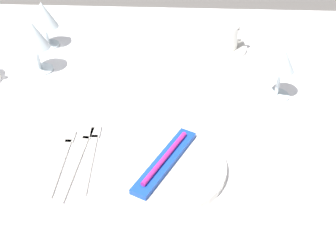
# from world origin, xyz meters

# --- Properties ---
(dining_table) EXTENTS (1.80, 1.11, 0.74)m
(dining_table) POSITION_xyz_m (0.00, 0.00, 0.66)
(dining_table) COLOR white
(dining_table) RESTS_ON ground
(dinner_plate) EXTENTS (0.25, 0.25, 0.02)m
(dinner_plate) POSITION_xyz_m (0.03, -0.27, 0.75)
(dinner_plate) COLOR white
(dinner_plate) RESTS_ON dining_table
(toothbrush_package) EXTENTS (0.12, 0.20, 0.02)m
(toothbrush_package) POSITION_xyz_m (0.03, -0.27, 0.77)
(toothbrush_package) COLOR blue
(toothbrush_package) RESTS_ON dinner_plate
(fork_outer) EXTENTS (0.03, 0.21, 0.00)m
(fork_outer) POSITION_xyz_m (-0.13, -0.24, 0.74)
(fork_outer) COLOR beige
(fork_outer) RESTS_ON dining_table
(fork_inner) EXTENTS (0.03, 0.23, 0.00)m
(fork_inner) POSITION_xyz_m (-0.16, -0.25, 0.74)
(fork_inner) COLOR beige
(fork_inner) RESTS_ON dining_table
(fork_salad) EXTENTS (0.02, 0.20, 0.00)m
(fork_salad) POSITION_xyz_m (-0.19, -0.25, 0.74)
(fork_salad) COLOR beige
(fork_salad) RESTS_ON dining_table
(dinner_knife) EXTENTS (0.02, 0.22, 0.00)m
(dinner_knife) POSITION_xyz_m (0.18, -0.27, 0.74)
(dinner_knife) COLOR beige
(dinner_knife) RESTS_ON dining_table
(spoon_soup) EXTENTS (0.03, 0.21, 0.01)m
(spoon_soup) POSITION_xyz_m (0.22, -0.24, 0.74)
(spoon_soup) COLOR beige
(spoon_soup) RESTS_ON dining_table
(saucer_right) EXTENTS (0.14, 0.14, 0.01)m
(saucer_right) POSITION_xyz_m (0.17, 0.25, 0.74)
(saucer_right) COLOR white
(saucer_right) RESTS_ON dining_table
(coffee_cup_right) EXTENTS (0.11, 0.08, 0.07)m
(coffee_cup_right) POSITION_xyz_m (0.17, 0.25, 0.79)
(coffee_cup_right) COLOR white
(coffee_cup_right) RESTS_ON saucer_right
(wine_glass_centre) EXTENTS (0.07, 0.07, 0.14)m
(wine_glass_centre) POSITION_xyz_m (0.30, 0.01, 0.84)
(wine_glass_centre) COLOR silver
(wine_glass_centre) RESTS_ON dining_table
(wine_glass_left) EXTENTS (0.08, 0.08, 0.15)m
(wine_glass_left) POSITION_xyz_m (-0.34, 0.10, 0.84)
(wine_glass_left) COLOR silver
(wine_glass_left) RESTS_ON dining_table
(wine_glass_right) EXTENTS (0.08, 0.08, 0.14)m
(wine_glass_right) POSITION_xyz_m (-0.35, 0.25, 0.84)
(wine_glass_right) COLOR silver
(wine_glass_right) RESTS_ON dining_table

